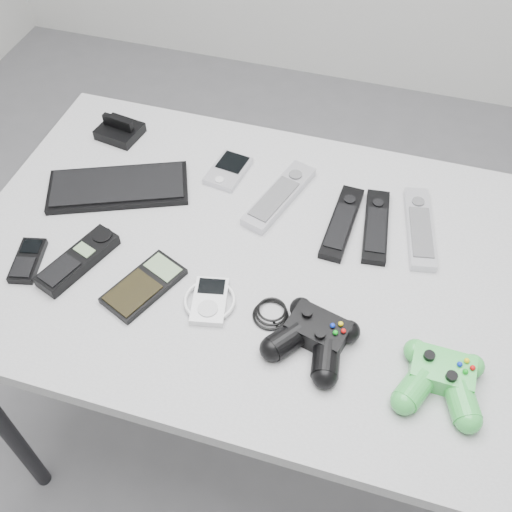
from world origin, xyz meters
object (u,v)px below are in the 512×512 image
(remote_silver_b, at_px, (420,227))
(remote_silver_a, at_px, (279,196))
(calculator, at_px, (144,285))
(mp3_player, at_px, (210,301))
(cordless_handset, at_px, (78,260))
(pda, at_px, (228,170))
(controller_green, at_px, (441,378))
(pda_keyboard, at_px, (118,187))
(desk, at_px, (264,277))
(mobile_phone, at_px, (28,260))
(controller_black, at_px, (314,336))
(remote_black_a, at_px, (342,222))
(remote_black_b, at_px, (376,226))

(remote_silver_b, bearing_deg, remote_silver_a, 167.92)
(remote_silver_b, height_order, calculator, remote_silver_b)
(mp3_player, bearing_deg, remote_silver_a, 68.32)
(cordless_handset, bearing_deg, remote_silver_a, 60.95)
(pda, distance_m, mp3_player, 0.36)
(controller_green, bearing_deg, mp3_player, 174.91)
(pda_keyboard, xyz_separation_m, calculator, (0.16, -0.23, -0.00))
(desk, distance_m, pda_keyboard, 0.37)
(pda, bearing_deg, desk, -46.88)
(mobile_phone, xyz_separation_m, controller_black, (0.57, -0.02, 0.02))
(remote_black_a, xyz_separation_m, remote_silver_b, (0.15, 0.03, 0.00))
(remote_silver_a, distance_m, remote_black_b, 0.21)
(desk, relative_size, mp3_player, 11.68)
(remote_black_a, height_order, cordless_handset, cordless_handset)
(remote_silver_b, height_order, mobile_phone, remote_silver_b)
(remote_silver_b, height_order, mp3_player, remote_silver_b)
(mp3_player, height_order, controller_green, controller_green)
(desk, xyz_separation_m, remote_silver_a, (-0.01, 0.16, 0.08))
(cordless_handset, relative_size, calculator, 1.11)
(pda_keyboard, bearing_deg, pda, 6.60)
(remote_silver_b, xyz_separation_m, cordless_handset, (-0.62, -0.28, 0.00))
(mp3_player, distance_m, controller_black, 0.20)
(remote_black_a, relative_size, mobile_phone, 1.92)
(desk, bearing_deg, remote_black_b, 33.85)
(mobile_phone, bearing_deg, pda, 37.56)
(remote_silver_a, distance_m, remote_black_a, 0.15)
(pda_keyboard, distance_m, remote_silver_a, 0.35)
(remote_black_b, height_order, controller_green, controller_green)
(cordless_handset, bearing_deg, remote_black_b, 45.65)
(calculator, bearing_deg, remote_black_a, 62.53)
(controller_green, bearing_deg, remote_silver_b, 103.43)
(calculator, bearing_deg, pda, 104.97)
(pda_keyboard, distance_m, pda, 0.24)
(desk, bearing_deg, mp3_player, -114.39)
(remote_silver_a, xyz_separation_m, cordless_handset, (-0.33, -0.28, 0.00))
(remote_black_a, height_order, controller_black, controller_black)
(cordless_handset, distance_m, controller_green, 0.70)
(controller_black, bearing_deg, mobile_phone, -167.33)
(remote_silver_a, bearing_deg, controller_green, -26.33)
(calculator, xyz_separation_m, mp3_player, (0.13, 0.00, 0.00))
(desk, xyz_separation_m, calculator, (-0.19, -0.14, 0.08))
(mobile_phone, xyz_separation_m, mp3_player, (0.37, 0.01, 0.00))
(pda_keyboard, height_order, mp3_player, same)
(cordless_handset, bearing_deg, mp3_player, 16.83)
(mp3_player, bearing_deg, pda_keyboard, 130.03)
(cordless_handset, bearing_deg, controller_black, 14.76)
(desk, relative_size, remote_silver_a, 5.50)
(desk, distance_m, controller_green, 0.41)
(remote_black_b, bearing_deg, remote_black_a, -177.41)
(pda, height_order, remote_black_a, remote_black_a)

